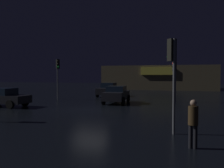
{
  "coord_description": "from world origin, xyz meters",
  "views": [
    {
      "loc": [
        6.55,
        -16.93,
        2.54
      ],
      "look_at": [
        -0.58,
        7.98,
        1.62
      ],
      "focal_mm": 39.7,
      "sensor_mm": 36.0,
      "label": 1
    }
  ],
  "objects_px": {
    "car_crossing": "(3,97)",
    "traffic_signal_opposite": "(58,69)",
    "car_near": "(116,94)",
    "traffic_signal_cross_right": "(175,72)",
    "car_far": "(108,90)",
    "traffic_signal_main": "(172,63)",
    "store_building": "(159,78)",
    "pedestrian": "(193,120)"
  },
  "relations": [
    {
      "from": "store_building",
      "to": "traffic_signal_opposite",
      "type": "relative_size",
      "value": 4.68
    },
    {
      "from": "car_near",
      "to": "car_crossing",
      "type": "height_order",
      "value": "car_near"
    },
    {
      "from": "traffic_signal_cross_right",
      "to": "car_near",
      "type": "xyz_separation_m",
      "value": [
        -5.01,
        -2.3,
        -2.02
      ]
    },
    {
      "from": "traffic_signal_cross_right",
      "to": "car_near",
      "type": "relative_size",
      "value": 0.97
    },
    {
      "from": "car_far",
      "to": "car_crossing",
      "type": "height_order",
      "value": "car_far"
    },
    {
      "from": "store_building",
      "to": "traffic_signal_cross_right",
      "type": "distance_m",
      "value": 22.92
    },
    {
      "from": "car_far",
      "to": "car_crossing",
      "type": "bearing_deg",
      "value": -114.48
    },
    {
      "from": "car_far",
      "to": "pedestrian",
      "type": "distance_m",
      "value": 21.46
    },
    {
      "from": "car_crossing",
      "to": "traffic_signal_cross_right",
      "type": "bearing_deg",
      "value": 28.37
    },
    {
      "from": "traffic_signal_main",
      "to": "traffic_signal_cross_right",
      "type": "height_order",
      "value": "traffic_signal_main"
    },
    {
      "from": "store_building",
      "to": "traffic_signal_main",
      "type": "xyz_separation_m",
      "value": [
        3.7,
        -35.5,
        0.95
      ]
    },
    {
      "from": "pedestrian",
      "to": "car_far",
      "type": "bearing_deg",
      "value": 114.75
    },
    {
      "from": "traffic_signal_main",
      "to": "traffic_signal_opposite",
      "type": "xyz_separation_m",
      "value": [
        -12.09,
        12.25,
        0.08
      ]
    },
    {
      "from": "car_far",
      "to": "traffic_signal_cross_right",
      "type": "bearing_deg",
      "value": -30.05
    },
    {
      "from": "car_far",
      "to": "car_crossing",
      "type": "relative_size",
      "value": 0.92
    },
    {
      "from": "traffic_signal_cross_right",
      "to": "car_far",
      "type": "xyz_separation_m",
      "value": [
        -7.88,
        4.56,
        -2.03
      ]
    },
    {
      "from": "traffic_signal_opposite",
      "to": "pedestrian",
      "type": "relative_size",
      "value": 2.47
    },
    {
      "from": "traffic_signal_cross_right",
      "to": "car_crossing",
      "type": "height_order",
      "value": "traffic_signal_cross_right"
    },
    {
      "from": "traffic_signal_cross_right",
      "to": "traffic_signal_opposite",
      "type": "bearing_deg",
      "value": -177.06
    },
    {
      "from": "traffic_signal_opposite",
      "to": "traffic_signal_cross_right",
      "type": "bearing_deg",
      "value": 2.94
    },
    {
      "from": "store_building",
      "to": "car_near",
      "type": "xyz_separation_m",
      "value": [
        -1.6,
        -24.96,
        -1.3
      ]
    },
    {
      "from": "car_far",
      "to": "pedestrian",
      "type": "bearing_deg",
      "value": -65.25
    },
    {
      "from": "traffic_signal_opposite",
      "to": "car_near",
      "type": "xyz_separation_m",
      "value": [
        6.79,
        -1.7,
        -2.33
      ]
    },
    {
      "from": "car_far",
      "to": "pedestrian",
      "type": "height_order",
      "value": "pedestrian"
    },
    {
      "from": "traffic_signal_opposite",
      "to": "car_far",
      "type": "relative_size",
      "value": 1.03
    },
    {
      "from": "traffic_signal_opposite",
      "to": "car_far",
      "type": "xyz_separation_m",
      "value": [
        3.91,
        5.17,
        -2.34
      ]
    },
    {
      "from": "store_building",
      "to": "car_far",
      "type": "distance_m",
      "value": 18.68
    },
    {
      "from": "car_crossing",
      "to": "traffic_signal_opposite",
      "type": "bearing_deg",
      "value": 77.8
    },
    {
      "from": "store_building",
      "to": "pedestrian",
      "type": "height_order",
      "value": "store_building"
    },
    {
      "from": "traffic_signal_main",
      "to": "car_crossing",
      "type": "xyz_separation_m",
      "value": [
        -13.5,
        5.72,
        -2.29
      ]
    },
    {
      "from": "traffic_signal_main",
      "to": "car_crossing",
      "type": "height_order",
      "value": "traffic_signal_main"
    },
    {
      "from": "store_building",
      "to": "car_far",
      "type": "bearing_deg",
      "value": -103.9
    },
    {
      "from": "pedestrian",
      "to": "store_building",
      "type": "bearing_deg",
      "value": 96.84
    },
    {
      "from": "car_near",
      "to": "car_far",
      "type": "relative_size",
      "value": 0.96
    },
    {
      "from": "traffic_signal_main",
      "to": "traffic_signal_cross_right",
      "type": "distance_m",
      "value": 12.86
    },
    {
      "from": "store_building",
      "to": "pedestrian",
      "type": "relative_size",
      "value": 11.56
    },
    {
      "from": "store_building",
      "to": "car_crossing",
      "type": "relative_size",
      "value": 4.43
    },
    {
      "from": "traffic_signal_main",
      "to": "car_crossing",
      "type": "bearing_deg",
      "value": 157.05
    },
    {
      "from": "traffic_signal_main",
      "to": "car_far",
      "type": "xyz_separation_m",
      "value": [
        -8.18,
        17.41,
        -2.26
      ]
    },
    {
      "from": "traffic_signal_opposite",
      "to": "car_near",
      "type": "height_order",
      "value": "traffic_signal_opposite"
    },
    {
      "from": "traffic_signal_opposite",
      "to": "pedestrian",
      "type": "height_order",
      "value": "traffic_signal_opposite"
    },
    {
      "from": "car_crossing",
      "to": "pedestrian",
      "type": "bearing_deg",
      "value": -28.58
    }
  ]
}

